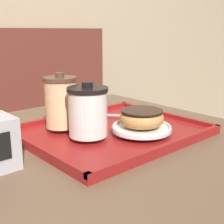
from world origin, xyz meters
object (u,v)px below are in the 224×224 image
at_px(spoon, 92,114).
at_px(coffee_cup_front, 88,111).
at_px(coffee_cup_rear, 61,102).
at_px(donut_chocolate_glazed, 142,118).

bearing_deg(spoon, coffee_cup_front, 98.47).
relative_size(coffee_cup_rear, spoon, 1.13).
distance_m(coffee_cup_rear, donut_chocolate_glazed, 0.22).
bearing_deg(coffee_cup_front, spoon, 49.56).
height_order(donut_chocolate_glazed, spoon, donut_chocolate_glazed).
height_order(coffee_cup_front, donut_chocolate_glazed, coffee_cup_front).
relative_size(coffee_cup_front, spoon, 1.03).
distance_m(coffee_cup_rear, spoon, 0.15).
bearing_deg(donut_chocolate_glazed, spoon, 91.00).
relative_size(coffee_cup_front, coffee_cup_rear, 0.92).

